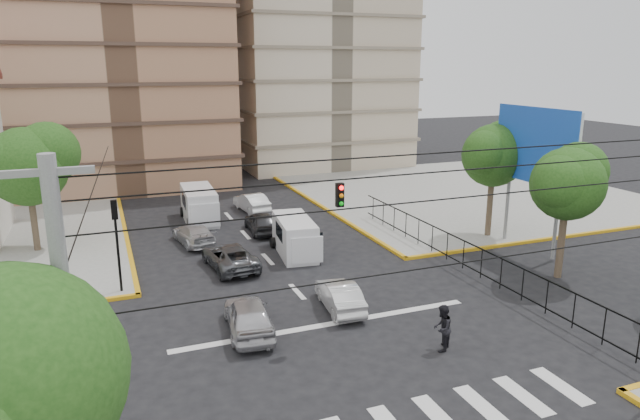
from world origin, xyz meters
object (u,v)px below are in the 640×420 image
traffic_light_nw (116,230)px  van_left_lane (200,206)px  car_white_front_right (340,296)px  van_right_lane (296,238)px  pedestrian_crosswalk (442,328)px  car_silver_front_left (249,316)px

traffic_light_nw → van_left_lane: (5.68, 11.36, -2.00)m
van_left_lane → car_white_front_right: 17.02m
van_right_lane → car_white_front_right: van_right_lane is taller
traffic_light_nw → pedestrian_crosswalk: traffic_light_nw is taller
car_silver_front_left → van_left_lane: bearing=-87.2°
pedestrian_crosswalk → car_silver_front_left: bearing=-76.5°
van_right_lane → pedestrian_crosswalk: van_right_lane is taller
car_silver_front_left → car_white_front_right: (4.30, 0.74, -0.09)m
car_silver_front_left → pedestrian_crosswalk: 7.61m
pedestrian_crosswalk → van_right_lane: bearing=-127.1°
van_right_lane → traffic_light_nw: bearing=-159.2°
van_left_lane → van_right_lane: bearing=-64.5°
van_right_lane → van_left_lane: (-3.85, 9.02, 0.10)m
van_right_lane → car_white_front_right: bearing=-87.6°
van_left_lane → pedestrian_crosswalk: 22.19m
van_left_lane → car_silver_front_left: bearing=-91.1°
car_silver_front_left → pedestrian_crosswalk: pedestrian_crosswalk is taller
van_left_lane → car_white_front_right: size_ratio=1.34×
traffic_light_nw → car_silver_front_left: 7.99m
traffic_light_nw → van_left_lane: size_ratio=0.86×
traffic_light_nw → car_white_front_right: size_ratio=1.15×
van_right_lane → car_silver_front_left: van_right_lane is taller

